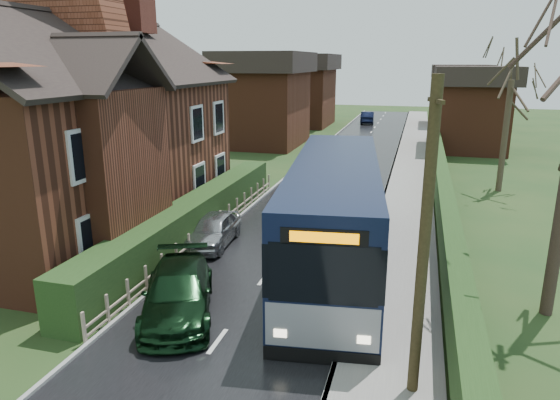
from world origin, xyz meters
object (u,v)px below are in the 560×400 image
(car_silver, at_px, (214,230))
(bus, at_px, (334,215))
(brick_house, at_px, (76,126))
(bus_stop_sign, at_px, (358,259))
(car_green, at_px, (178,292))
(telegraph_pole, at_px, (424,247))

(car_silver, bearing_deg, bus, -13.10)
(brick_house, height_order, car_silver, brick_house)
(bus_stop_sign, bearing_deg, car_green, -151.46)
(car_silver, xyz_separation_m, bus_stop_sign, (6.00, -4.20, 1.10))
(brick_house, bearing_deg, car_silver, -3.07)
(brick_house, distance_m, car_silver, 7.03)
(bus, xyz_separation_m, car_silver, (-4.79, 0.79, -1.21))
(car_green, relative_size, telegraph_pole, 0.68)
(bus_stop_sign, xyz_separation_m, telegraph_pole, (1.60, -3.07, 1.66))
(car_silver, relative_size, telegraph_pole, 0.54)
(bus_stop_sign, bearing_deg, telegraph_pole, -47.77)
(brick_house, bearing_deg, bus, -5.92)
(brick_house, height_order, car_green, brick_house)
(car_silver, distance_m, telegraph_pole, 10.87)
(bus, height_order, telegraph_pole, telegraph_pole)
(bus_stop_sign, bearing_deg, bus, 124.23)
(car_silver, xyz_separation_m, telegraph_pole, (7.60, -7.27, 2.76))
(car_green, height_order, bus_stop_sign, bus_stop_sign)
(bus, distance_m, bus_stop_sign, 3.62)
(brick_house, height_order, telegraph_pole, brick_house)
(car_green, relative_size, bus_stop_sign, 1.76)
(brick_house, relative_size, telegraph_pole, 2.19)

